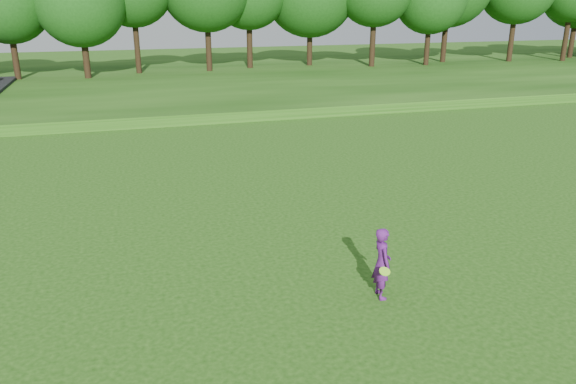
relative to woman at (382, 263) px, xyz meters
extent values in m
plane|color=#19440D|center=(-0.82, 0.63, -0.84)|extent=(140.00, 140.00, 0.00)
cube|color=#19440D|center=(-0.82, 34.63, -0.54)|extent=(130.00, 30.00, 0.60)
cube|color=gray|center=(-0.82, 20.63, -0.82)|extent=(130.00, 1.60, 0.04)
imported|color=#57186C|center=(0.00, 0.00, 0.00)|extent=(0.45, 0.64, 1.67)
cylinder|color=#9DFB27|center=(-0.19, -0.53, 0.08)|extent=(0.24, 0.23, 0.12)
camera|label=1|loc=(-5.26, -10.27, 5.58)|focal=35.00mm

